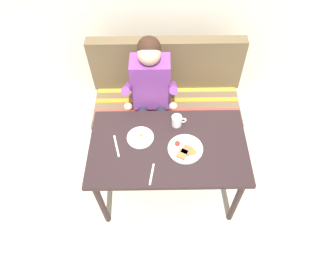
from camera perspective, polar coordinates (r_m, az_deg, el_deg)
The scene contains 9 objects.
ground_plane at distance 2.87m, azimuth 0.05°, elevation -11.20°, with size 8.00×8.00×0.00m, color beige.
table at distance 2.30m, azimuth 0.06°, elevation -4.06°, with size 1.20×0.70×0.73m.
couch at distance 3.02m, azimuth -0.18°, elevation 4.76°, with size 1.44×0.56×1.00m.
person at distance 2.61m, azimuth -3.30°, elevation 7.93°, with size 0.45×0.61×1.21m.
plate_breakfast at distance 2.20m, azimuth 3.33°, elevation -3.63°, with size 0.26×0.26×0.05m.
plate_eggs at distance 2.28m, azimuth -5.37°, elevation -1.34°, with size 0.21×0.21×0.04m.
coffee_mug at distance 2.32m, azimuth 1.76°, elevation 1.94°, with size 0.12×0.08×0.09m.
fork at distance 2.10m, azimuth -3.15°, elevation -8.42°, with size 0.01×0.17×0.01m, color silver.
knife at distance 2.26m, azimuth -9.93°, elevation -2.98°, with size 0.01×0.20×0.01m, color silver.
Camera 1 is at (-0.02, -1.27, 2.57)m, focal length 31.54 mm.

